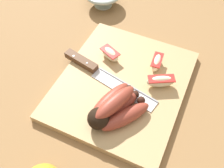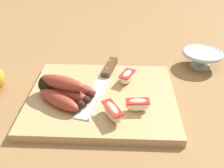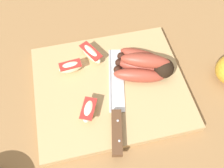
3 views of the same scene
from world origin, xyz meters
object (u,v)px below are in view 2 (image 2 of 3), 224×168
apple_wedge_far (138,105)px  banana_bunch (63,90)px  ceramic_bowl (202,58)px  apple_wedge_middle (112,112)px  apple_wedge_near (127,77)px  chefs_knife (104,76)px

apple_wedge_far → banana_bunch: bearing=-13.1°
ceramic_bowl → apple_wedge_middle: bearing=47.5°
apple_wedge_far → apple_wedge_near: bearing=-79.5°
banana_bunch → ceramic_bowl: 0.44m
chefs_knife → apple_wedge_far: (-0.08, 0.14, 0.01)m
apple_wedge_middle → apple_wedge_far: bearing=-152.3°
apple_wedge_near → apple_wedge_far: 0.13m
apple_wedge_middle → apple_wedge_far: apple_wedge_middle is taller
chefs_knife → apple_wedge_middle: apple_wedge_middle is taller
banana_bunch → chefs_knife: size_ratio=0.54×
apple_wedge_near → apple_wedge_middle: (0.03, 0.15, 0.00)m
apple_wedge_near → chefs_knife: bearing=-13.0°
apple_wedge_near → ceramic_bowl: (-0.23, -0.13, -0.01)m
apple_wedge_far → ceramic_bowl: size_ratio=0.49×
banana_bunch → apple_wedge_far: size_ratio=2.53×
apple_wedge_middle → apple_wedge_far: (-0.06, -0.03, -0.00)m
chefs_knife → apple_wedge_near: bearing=167.0°
apple_wedge_near → banana_bunch: bearing=28.0°
banana_bunch → chefs_knife: 0.14m
apple_wedge_middle → ceramic_bowl: 0.39m
chefs_knife → apple_wedge_near: 0.06m
apple_wedge_far → ceramic_bowl: (-0.21, -0.26, -0.01)m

